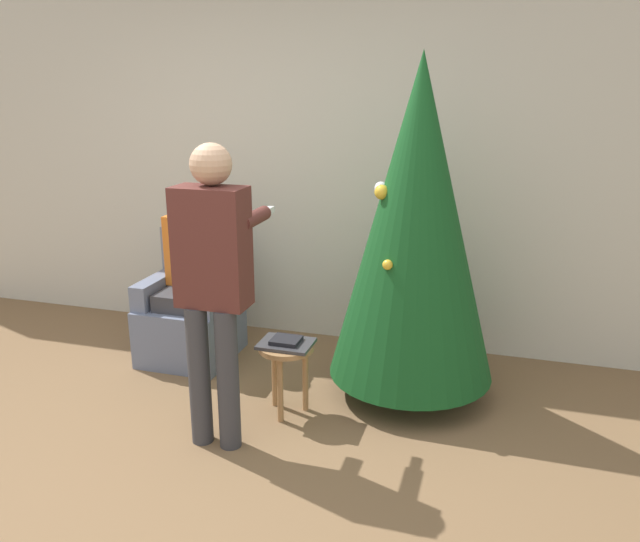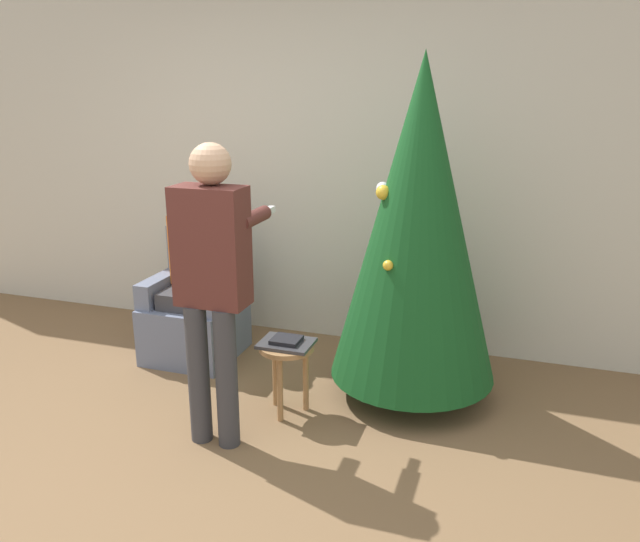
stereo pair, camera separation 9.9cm
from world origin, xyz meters
name	(u,v)px [view 1 (the left image)]	position (x,y,z in m)	size (l,w,h in m)	color
ground_plane	(150,497)	(0.00, 0.00, 0.00)	(14.00, 14.00, 0.00)	brown
wall_back	(295,163)	(0.00, 2.23, 1.35)	(8.00, 0.06, 2.70)	beige
christmas_tree	(416,222)	(1.04, 1.43, 1.13)	(1.03, 1.03, 2.11)	brown
armchair	(193,313)	(-0.57, 1.58, 0.33)	(0.61, 0.63, 0.91)	slate
person_seated	(189,268)	(-0.57, 1.55, 0.67)	(0.36, 0.46, 1.23)	#38383D
person_standing	(213,273)	(0.10, 0.59, 0.97)	(0.40, 0.57, 1.64)	#38383D
side_stool	(286,359)	(0.37, 0.97, 0.35)	(0.33, 0.33, 0.44)	#A37547
laptop	(286,344)	(0.37, 0.97, 0.45)	(0.31, 0.24, 0.02)	#38383D
book	(286,340)	(0.37, 0.97, 0.47)	(0.17, 0.15, 0.02)	black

